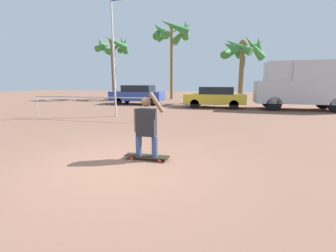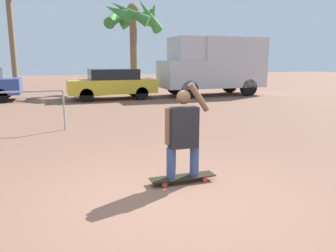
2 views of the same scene
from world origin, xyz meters
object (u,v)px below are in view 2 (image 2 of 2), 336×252
skateboard (183,177)px  person_skateboarder (183,130)px  parked_car_yellow (112,83)px  palm_tree_near_van (132,18)px  camper_van (214,64)px

skateboard → person_skateboarder: (-0.00, 0.00, 0.74)m
person_skateboarder → parked_car_yellow: 11.38m
palm_tree_near_van → person_skateboarder: bearing=-100.6°
person_skateboarder → parked_car_yellow: (0.93, 11.34, -0.07)m
skateboard → palm_tree_near_van: size_ratio=0.20×
person_skateboarder → parked_car_yellow: size_ratio=0.35×
camper_van → palm_tree_near_van: (-3.64, 3.02, 2.50)m
skateboard → parked_car_yellow: size_ratio=0.25×
camper_van → parked_car_yellow: 5.48m
person_skateboarder → palm_tree_near_van: palm_tree_near_van is taller
person_skateboarder → palm_tree_near_van: (2.69, 14.36, 3.32)m
parked_car_yellow → skateboard: bearing=-94.7°
skateboard → camper_van: (6.34, 11.34, 1.55)m
camper_van → person_skateboarder: bearing=-119.2°
person_skateboarder → camper_van: bearing=60.8°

